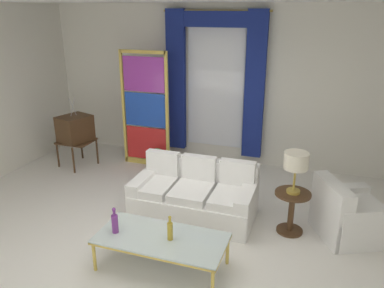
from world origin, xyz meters
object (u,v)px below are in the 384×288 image
(bottle_blue_decanter, at_px, (115,222))
(peacock_figurine, at_px, (155,161))
(couch_white_long, at_px, (195,195))
(coffee_table, at_px, (161,239))
(bottle_crystal_tall, at_px, (170,230))
(vintage_tv, at_px, (75,130))
(armchair_white, at_px, (347,217))
(round_side_table, at_px, (292,208))
(table_lamp_brass, at_px, (296,163))
(stained_glass_divider, at_px, (145,112))

(bottle_blue_decanter, distance_m, peacock_figurine, 2.70)
(couch_white_long, relative_size, coffee_table, 1.17)
(coffee_table, relative_size, bottle_crystal_tall, 4.94)
(bottle_blue_decanter, relative_size, vintage_tv, 0.24)
(bottle_blue_decanter, xyz_separation_m, armchair_white, (2.63, 1.51, -0.25))
(bottle_crystal_tall, xyz_separation_m, round_side_table, (1.24, 1.29, -0.18))
(bottle_blue_decanter, xyz_separation_m, table_lamp_brass, (1.91, 1.37, 0.49))
(coffee_table, relative_size, peacock_figurine, 2.52)
(armchair_white, relative_size, round_side_table, 1.84)
(bottle_blue_decanter, xyz_separation_m, round_side_table, (1.91, 1.37, -0.19))
(vintage_tv, relative_size, stained_glass_divider, 0.61)
(couch_white_long, height_order, coffee_table, couch_white_long)
(bottle_crystal_tall, height_order, peacock_figurine, bottle_crystal_tall)
(peacock_figurine, height_order, table_lamp_brass, table_lamp_brass)
(bottle_crystal_tall, bearing_deg, bottle_blue_decanter, -173.49)
(coffee_table, xyz_separation_m, vintage_tv, (-2.78, 2.33, 0.35))
(vintage_tv, xyz_separation_m, round_side_table, (4.14, -1.05, -0.37))
(armchair_white, height_order, round_side_table, armchair_white)
(stained_glass_divider, distance_m, table_lamp_brass, 3.28)
(vintage_tv, height_order, armchair_white, vintage_tv)
(bottle_blue_decanter, xyz_separation_m, stained_glass_divider, (-0.99, 2.90, 0.52))
(bottle_crystal_tall, distance_m, table_lamp_brass, 1.86)
(stained_glass_divider, bearing_deg, table_lamp_brass, -27.96)
(armchair_white, xyz_separation_m, round_side_table, (-0.72, -0.15, 0.07))
(bottle_blue_decanter, height_order, stained_glass_divider, stained_glass_divider)
(vintage_tv, height_order, peacock_figurine, vintage_tv)
(coffee_table, distance_m, peacock_figurine, 2.81)
(couch_white_long, height_order, peacock_figurine, couch_white_long)
(bottle_crystal_tall, relative_size, table_lamp_brass, 0.54)
(bottle_crystal_tall, distance_m, peacock_figurine, 2.88)
(coffee_table, height_order, stained_glass_divider, stained_glass_divider)
(vintage_tv, relative_size, peacock_figurine, 2.24)
(vintage_tv, relative_size, armchair_white, 1.23)
(coffee_table, relative_size, table_lamp_brass, 2.66)
(bottle_crystal_tall, bearing_deg, round_side_table, 46.02)
(bottle_blue_decanter, relative_size, armchair_white, 0.30)
(couch_white_long, height_order, bottle_crystal_tall, couch_white_long)
(bottle_crystal_tall, distance_m, round_side_table, 1.80)
(couch_white_long, relative_size, stained_glass_divider, 0.80)
(armchair_white, bearing_deg, vintage_tv, 169.54)
(coffee_table, distance_m, vintage_tv, 3.65)
(couch_white_long, bearing_deg, table_lamp_brass, -1.25)
(coffee_table, bearing_deg, bottle_crystal_tall, -2.74)
(coffee_table, bearing_deg, bottle_blue_decanter, -171.60)
(bottle_crystal_tall, distance_m, stained_glass_divider, 3.32)
(coffee_table, distance_m, bottle_blue_decanter, 0.58)
(round_side_table, bearing_deg, bottle_blue_decanter, -144.47)
(coffee_table, xyz_separation_m, round_side_table, (1.36, 1.28, -0.02))
(peacock_figurine, height_order, round_side_table, round_side_table)
(armchair_white, distance_m, table_lamp_brass, 1.04)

